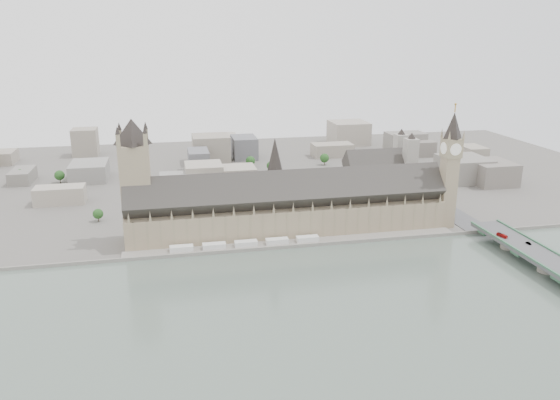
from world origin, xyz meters
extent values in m
plane|color=#595651|center=(0.00, 0.00, 0.00)|extent=(900.00, 900.00, 0.00)
plane|color=#4F5D53|center=(0.00, -165.00, 0.00)|extent=(600.00, 600.00, 0.00)
cube|color=slate|center=(0.00, -15.00, 1.50)|extent=(600.00, 1.50, 3.00)
cube|color=slate|center=(0.00, -7.50, 1.00)|extent=(270.00, 15.00, 2.00)
cube|color=white|center=(-90.00, -7.00, 4.00)|extent=(18.00, 7.00, 4.00)
cube|color=white|center=(-65.00, -7.00, 4.00)|extent=(18.00, 7.00, 4.00)
cube|color=white|center=(-40.00, -7.00, 4.00)|extent=(18.00, 7.00, 4.00)
cube|color=white|center=(-15.00, -7.00, 4.00)|extent=(18.00, 7.00, 4.00)
cube|color=white|center=(10.00, -7.00, 4.00)|extent=(18.00, 7.00, 4.00)
cube|color=gray|center=(0.00, 20.00, 12.50)|extent=(265.00, 40.00, 25.00)
cube|color=#2A2725|center=(0.00, 20.00, 35.08)|extent=(265.00, 40.73, 40.73)
cube|color=gray|center=(138.00, 8.00, 31.00)|extent=(12.00, 12.00, 62.00)
cube|color=#86735C|center=(138.00, 8.00, 70.00)|extent=(14.00, 14.00, 16.00)
cylinder|color=white|center=(145.20, 8.00, 70.00)|extent=(0.60, 10.00, 10.00)
cylinder|color=white|center=(130.80, 8.00, 70.00)|extent=(0.60, 10.00, 10.00)
cylinder|color=white|center=(138.00, 15.20, 70.00)|extent=(10.00, 0.60, 10.00)
cylinder|color=white|center=(138.00, 0.80, 70.00)|extent=(10.00, 0.60, 10.00)
cone|color=#282320|center=(138.00, 8.00, 89.00)|extent=(17.00, 17.00, 22.00)
cylinder|color=#C08B38|center=(138.00, 8.00, 103.00)|extent=(1.00, 1.00, 6.00)
sphere|color=#C08B38|center=(138.00, 8.00, 106.50)|extent=(2.00, 2.00, 2.00)
cone|color=#86735C|center=(144.50, 14.50, 82.00)|extent=(2.40, 2.40, 8.00)
cone|color=#86735C|center=(131.50, 14.50, 82.00)|extent=(2.40, 2.40, 8.00)
cone|color=#86735C|center=(144.50, 1.50, 82.00)|extent=(2.40, 2.40, 8.00)
cone|color=#86735C|center=(131.50, 1.50, 82.00)|extent=(2.40, 2.40, 8.00)
cube|color=gray|center=(-122.00, 26.00, 40.00)|extent=(23.00, 23.00, 80.00)
cone|color=#282320|center=(-122.00, 26.00, 90.00)|extent=(30.00, 30.00, 20.00)
cylinder|color=#86735C|center=(-10.00, 26.00, 43.00)|extent=(12.00, 12.00, 20.00)
cone|color=#282320|center=(-10.00, 26.00, 67.00)|extent=(13.00, 13.00, 28.00)
cube|color=#474749|center=(162.00, -87.50, 5.12)|extent=(25.00, 325.00, 10.25)
cube|color=#9D978E|center=(105.00, 95.00, 17.00)|extent=(60.00, 28.00, 34.00)
cube|color=#2A2725|center=(105.00, 95.00, 39.00)|extent=(60.00, 28.28, 28.28)
cube|color=#9D978E|center=(137.00, 107.00, 32.00)|extent=(12.00, 12.00, 64.00)
cube|color=#9D978E|center=(137.00, 83.00, 32.00)|extent=(12.00, 12.00, 64.00)
imported|color=red|center=(155.23, -50.02, 11.56)|extent=(4.51, 9.64, 2.61)
imported|color=gray|center=(166.05, -67.67, 11.02)|extent=(2.18, 4.85, 1.54)
imported|color=gray|center=(167.11, 58.64, 11.02)|extent=(2.87, 5.53, 1.53)
camera|label=1|loc=(-95.37, -404.01, 162.56)|focal=35.00mm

